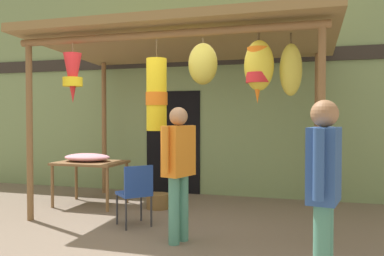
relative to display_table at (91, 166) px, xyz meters
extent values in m
plane|color=#756656|center=(1.55, -1.09, -0.66)|extent=(30.00, 30.00, 0.00)
cube|color=#7A9360|center=(1.55, 1.57, 1.44)|extent=(12.57, 0.25, 4.19)
cube|color=#2D2823|center=(1.55, 1.43, 1.94)|extent=(11.31, 0.04, 0.24)
cube|color=black|center=(0.97, 1.44, 0.34)|extent=(1.10, 0.03, 2.00)
cylinder|color=brown|center=(-0.31, -1.12, 0.62)|extent=(0.09, 0.09, 2.55)
cylinder|color=brown|center=(3.67, -1.12, 0.62)|extent=(0.09, 0.09, 2.55)
cylinder|color=brown|center=(-0.31, 1.04, 0.62)|extent=(0.09, 0.09, 2.55)
cylinder|color=brown|center=(3.67, 1.04, 0.62)|extent=(0.09, 0.09, 2.55)
cylinder|color=brown|center=(1.68, -1.12, 1.89)|extent=(4.19, 0.10, 0.10)
cylinder|color=brown|center=(1.68, 1.04, 2.04)|extent=(4.19, 0.10, 0.10)
cube|color=olive|center=(1.68, -0.04, 2.01)|extent=(4.49, 2.66, 0.25)
cylinder|color=brown|center=(0.42, -1.16, 1.77)|extent=(0.01, 0.01, 0.14)
cone|color=red|center=(0.42, -1.16, 1.36)|extent=(0.25, 0.25, 0.68)
cylinder|color=yellow|center=(0.42, -1.16, 1.31)|extent=(0.27, 0.27, 0.12)
cylinder|color=brown|center=(1.62, -1.06, 1.72)|extent=(0.01, 0.01, 0.24)
cylinder|color=yellow|center=(1.62, -1.06, 1.12)|extent=(0.27, 0.27, 0.94)
cylinder|color=orange|center=(1.62, -1.06, 1.07)|extent=(0.29, 0.29, 0.17)
cylinder|color=brown|center=(2.94, -1.11, 1.75)|extent=(0.01, 0.01, 0.17)
cone|color=orange|center=(2.94, -1.11, 1.33)|extent=(0.26, 0.26, 0.67)
cylinder|color=red|center=(2.94, -1.11, 1.31)|extent=(0.28, 0.28, 0.12)
cylinder|color=#4C3D23|center=(3.32, -1.00, 1.78)|extent=(0.02, 0.02, 0.13)
ellipsoid|color=gold|center=(3.32, -1.00, 1.40)|extent=(0.27, 0.23, 0.63)
cylinder|color=#4C3D23|center=(2.95, -1.09, 1.80)|extent=(0.02, 0.02, 0.08)
ellipsoid|color=yellow|center=(2.95, -1.09, 1.45)|extent=(0.36, 0.30, 0.61)
cylinder|color=#4C3D23|center=(2.23, -1.00, 1.81)|extent=(0.02, 0.02, 0.07)
ellipsoid|color=gold|center=(2.23, -1.00, 1.51)|extent=(0.38, 0.32, 0.53)
cube|color=brown|center=(0.00, 0.00, 0.06)|extent=(1.10, 0.80, 0.04)
cylinder|color=brown|center=(-0.50, -0.35, -0.31)|extent=(0.05, 0.05, 0.70)
cylinder|color=brown|center=(0.50, -0.35, -0.31)|extent=(0.05, 0.05, 0.70)
cylinder|color=brown|center=(-0.50, 0.35, -0.31)|extent=(0.05, 0.05, 0.70)
cylinder|color=brown|center=(0.50, 0.35, -0.31)|extent=(0.05, 0.05, 0.70)
ellipsoid|color=pink|center=(-0.08, 0.03, 0.15)|extent=(0.80, 0.56, 0.13)
ellipsoid|color=green|center=(0.04, -0.03, 0.15)|extent=(0.36, 0.28, 0.09)
cube|color=#2347A8|center=(1.24, -0.95, -0.22)|extent=(0.57, 0.57, 0.04)
cube|color=#2347A8|center=(1.37, -1.08, -0.02)|extent=(0.30, 0.31, 0.40)
cylinder|color=#333338|center=(1.23, -0.70, -0.44)|extent=(0.03, 0.03, 0.44)
cylinder|color=#333338|center=(0.98, -0.96, -0.44)|extent=(0.03, 0.03, 0.44)
cylinder|color=#333338|center=(1.49, -0.95, -0.44)|extent=(0.03, 0.03, 0.44)
cylinder|color=#333338|center=(1.24, -1.21, -0.44)|extent=(0.03, 0.03, 0.44)
cylinder|color=brown|center=(1.18, 0.09, -0.54)|extent=(0.37, 0.37, 0.24)
cylinder|color=#4C8E7A|center=(3.63, -2.66, -0.26)|extent=(0.13, 0.13, 0.80)
cylinder|color=#4C8E7A|center=(3.67, -2.48, -0.26)|extent=(0.13, 0.13, 0.80)
cube|color=#2D5193|center=(3.65, -2.57, 0.45)|extent=(0.29, 0.43, 0.60)
cylinder|color=#2D5193|center=(3.60, -2.82, 0.48)|extent=(0.08, 0.08, 0.54)
cylinder|color=#2D5193|center=(3.70, -2.32, 0.48)|extent=(0.08, 0.08, 0.54)
sphere|color=#9E704C|center=(3.65, -2.57, 0.86)|extent=(0.22, 0.22, 0.22)
cylinder|color=#4C8E7A|center=(2.09, -1.39, -0.26)|extent=(0.13, 0.13, 0.79)
cylinder|color=#4C8E7A|center=(2.03, -1.56, -0.26)|extent=(0.13, 0.13, 0.79)
cube|color=orange|center=(2.06, -1.48, 0.43)|extent=(0.34, 0.45, 0.59)
cylinder|color=orange|center=(2.14, -1.24, 0.46)|extent=(0.08, 0.08, 0.54)
cylinder|color=orange|center=(1.98, -1.72, 0.46)|extent=(0.08, 0.08, 0.54)
sphere|color=tan|center=(2.06, -1.48, 0.84)|extent=(0.22, 0.22, 0.22)
camera|label=1|loc=(3.53, -5.90, 0.83)|focal=36.96mm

